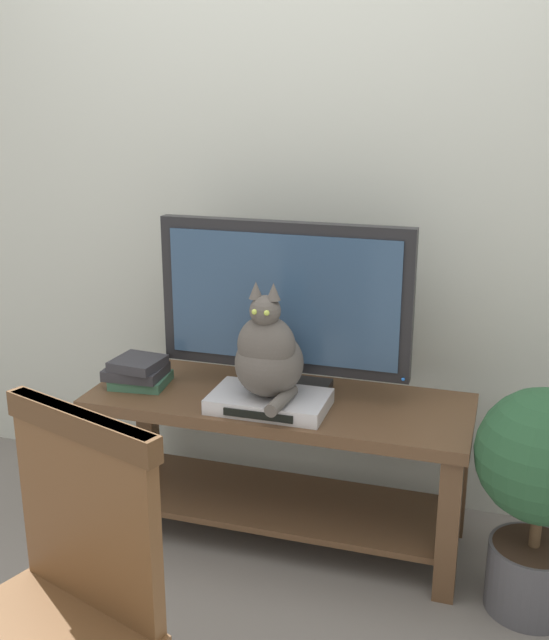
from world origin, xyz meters
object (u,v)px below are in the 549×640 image
(cat, at_px, (268,355))
(tv, at_px, (284,304))
(book_stack, at_px, (138,372))
(wooden_chair, at_px, (50,599))
(media_box, at_px, (269,402))
(tv_stand, at_px, (279,441))
(potted_plant, at_px, (541,481))

(cat, bearing_deg, tv, 89.64)
(book_stack, bearing_deg, cat, -7.74)
(wooden_chair, bearing_deg, media_box, 82.24)
(tv_stand, distance_m, potted_plant, 0.92)
(tv, relative_size, book_stack, 3.98)
(cat, height_order, potted_plant, cat)
(wooden_chair, xyz_separation_m, book_stack, (-0.38, 1.17, 0.07))
(media_box, bearing_deg, tv, 89.18)
(media_box, relative_size, book_stack, 1.76)
(book_stack, bearing_deg, tv, 11.10)
(cat, distance_m, book_stack, 0.56)
(wooden_chair, bearing_deg, book_stack, 107.95)
(tv_stand, xyz_separation_m, media_box, (-0.00, -0.10, 0.20))
(tv, height_order, wooden_chair, tv)
(wooden_chair, bearing_deg, tv, 83.12)
(tv, xyz_separation_m, cat, (-0.00, -0.18, -0.13))
(tv, relative_size, cat, 2.23)
(cat, bearing_deg, tv_stand, 89.47)
(tv_stand, distance_m, book_stack, 0.58)
(tv, distance_m, potted_plant, 1.02)
(tv_stand, height_order, wooden_chair, wooden_chair)
(tv, bearing_deg, potted_plant, -14.66)
(tv_stand, bearing_deg, tv, 89.98)
(potted_plant, bearing_deg, tv_stand, 169.00)
(tv_stand, xyz_separation_m, potted_plant, (0.90, -0.18, 0.08))
(tv_stand, xyz_separation_m, wooden_chair, (-0.15, -1.21, 0.16))
(tv, height_order, book_stack, tv)
(cat, bearing_deg, potted_plant, -3.74)
(cat, bearing_deg, media_box, 95.55)
(tv, bearing_deg, media_box, -90.82)
(media_box, distance_m, cat, 0.18)
(tv, distance_m, wooden_chair, 1.33)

